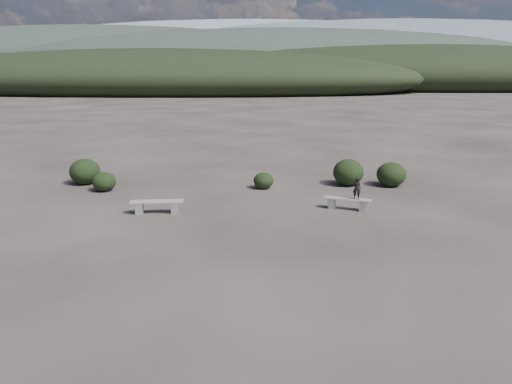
{
  "coord_description": "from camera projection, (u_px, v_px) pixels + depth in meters",
  "views": [
    {
      "loc": [
        1.13,
        -12.8,
        5.23
      ],
      "look_at": [
        0.38,
        3.5,
        1.1
      ],
      "focal_mm": 35.0,
      "sensor_mm": 36.0,
      "label": 1
    }
  ],
  "objects": [
    {
      "name": "ground",
      "position": [
        236.0,
        262.0,
        13.73
      ],
      "size": [
        1200.0,
        1200.0,
        0.0
      ],
      "primitive_type": "plane",
      "color": "#2D2623",
      "rests_on": "ground"
    },
    {
      "name": "seated_person",
      "position": [
        357.0,
        188.0,
        18.39
      ],
      "size": [
        0.33,
        0.24,
        0.82
      ],
      "primitive_type": "imported",
      "rotation": [
        0.0,
        0.0,
        2.98
      ],
      "color": "black",
      "rests_on": "bench_right"
    },
    {
      "name": "shrub_f",
      "position": [
        85.0,
        171.0,
        22.65
      ],
      "size": [
        1.37,
        1.37,
        1.16
      ],
      "primitive_type": "ellipsoid",
      "color": "black",
      "rests_on": "ground"
    },
    {
      "name": "shrub_d",
      "position": [
        348.0,
        172.0,
        22.38
      ],
      "size": [
        1.37,
        1.37,
        1.2
      ],
      "primitive_type": "ellipsoid",
      "color": "black",
      "rests_on": "ground"
    },
    {
      "name": "shrub_e",
      "position": [
        391.0,
        174.0,
        22.23
      ],
      "size": [
        1.3,
        1.3,
        1.09
      ],
      "primitive_type": "ellipsoid",
      "color": "black",
      "rests_on": "ground"
    },
    {
      "name": "shrub_c",
      "position": [
        264.0,
        181.0,
        21.84
      ],
      "size": [
        0.89,
        0.89,
        0.71
      ],
      "primitive_type": "ellipsoid",
      "color": "black",
      "rests_on": "ground"
    },
    {
      "name": "shrub_a",
      "position": [
        104.0,
        182.0,
        21.4
      ],
      "size": [
        1.0,
        1.0,
        0.82
      ],
      "primitive_type": "ellipsoid",
      "color": "black",
      "rests_on": "ground"
    },
    {
      "name": "bench_left",
      "position": [
        157.0,
        206.0,
        18.16
      ],
      "size": [
        1.96,
        0.69,
        0.48
      ],
      "rotation": [
        0.0,
        0.0,
        0.15
      ],
      "color": "slate",
      "rests_on": "ground"
    },
    {
      "name": "mountain_ridges",
      "position": [
        267.0,
        57.0,
        339.75
      ],
      "size": [
        500.0,
        400.0,
        56.0
      ],
      "color": "black",
      "rests_on": "ground"
    },
    {
      "name": "bench_right",
      "position": [
        347.0,
        203.0,
        18.64
      ],
      "size": [
        1.78,
        0.87,
        0.44
      ],
      "rotation": [
        0.0,
        0.0,
        -0.3
      ],
      "color": "slate",
      "rests_on": "ground"
    }
  ]
}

